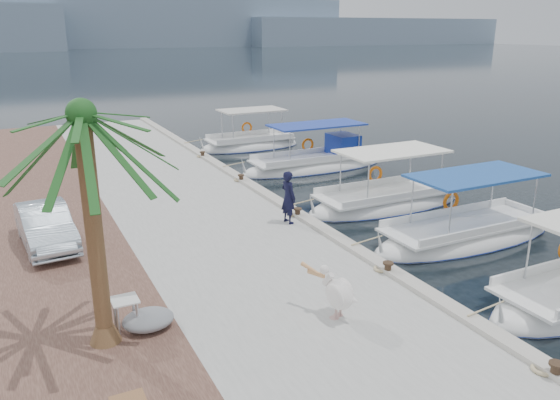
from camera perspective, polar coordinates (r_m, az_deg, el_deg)
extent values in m
plane|color=black|center=(17.70, 5.13, -4.61)|extent=(400.00, 400.00, 0.00)
cube|color=#A2A29C|center=(20.77, -9.24, -0.67)|extent=(6.00, 40.00, 0.50)
cube|color=#AFAA9B|center=(21.60, -2.24, 1.13)|extent=(0.44, 40.00, 0.12)
cube|color=#51332B|center=(19.99, -23.03, -2.60)|extent=(4.00, 40.00, 0.50)
cube|color=gray|center=(229.17, -14.82, 17.49)|extent=(160.00, 40.00, 18.00)
cube|color=gray|center=(260.52, 8.80, 17.00)|extent=(120.00, 40.00, 11.00)
ellipsoid|color=white|center=(18.90, 18.77, -3.89)|extent=(7.12, 2.31, 1.30)
ellipsoid|color=navy|center=(18.90, 18.77, -3.95)|extent=(7.16, 2.35, 0.22)
cube|color=white|center=(18.73, 18.92, -2.46)|extent=(5.84, 1.98, 0.08)
cube|color=#1F4E9F|center=(18.39, 19.81, 2.44)|extent=(4.27, 2.12, 0.08)
cylinder|color=silver|center=(16.82, 17.37, -1.66)|extent=(0.05, 0.05, 1.60)
torus|color=#DB600B|center=(19.53, 17.43, -0.12)|extent=(0.68, 0.12, 0.68)
ellipsoid|color=white|center=(21.67, 10.94, -0.55)|extent=(6.81, 2.44, 1.30)
ellipsoid|color=navy|center=(21.67, 10.94, -0.60)|extent=(6.84, 2.49, 0.22)
cube|color=white|center=(21.52, 11.02, 0.72)|extent=(5.58, 2.10, 0.08)
cube|color=white|center=(21.22, 11.64, 5.02)|extent=(4.08, 2.24, 0.08)
cylinder|color=silver|center=(19.71, 9.19, 1.70)|extent=(0.05, 0.05, 1.60)
torus|color=#DB600B|center=(22.46, 9.92, 2.68)|extent=(0.68, 0.12, 0.68)
ellipsoid|color=white|center=(27.06, 3.44, 3.35)|extent=(7.64, 2.26, 1.30)
ellipsoid|color=navy|center=(27.06, 3.44, 3.31)|extent=(7.68, 2.31, 0.22)
cube|color=white|center=(26.94, 3.46, 4.38)|extent=(6.27, 1.94, 0.08)
cube|color=#203AA2|center=(26.71, 3.88, 7.85)|extent=(4.59, 2.08, 0.08)
cylinder|color=silver|center=(25.23, 1.04, 5.38)|extent=(0.05, 0.05, 1.60)
torus|color=#DB600B|center=(27.90, 2.92, 5.79)|extent=(0.68, 0.12, 0.68)
cube|color=navy|center=(27.70, 6.59, 5.82)|extent=(1.20, 1.58, 1.00)
ellipsoid|color=white|center=(31.93, -3.17, 5.54)|extent=(6.04, 2.33, 1.30)
ellipsoid|color=navy|center=(31.94, -3.17, 5.50)|extent=(6.07, 2.38, 0.22)
cube|color=white|center=(31.84, -3.18, 6.42)|extent=(4.95, 2.01, 0.08)
cube|color=silver|center=(31.62, -2.98, 9.36)|extent=(3.62, 2.15, 0.08)
cylinder|color=silver|center=(30.39, -4.92, 7.38)|extent=(0.05, 0.05, 1.60)
torus|color=#DB600B|center=(32.87, -3.49, 7.56)|extent=(0.68, 0.12, 0.68)
cylinder|color=black|center=(11.59, 26.84, -15.67)|extent=(0.18, 0.18, 0.30)
cylinder|color=black|center=(11.52, 26.95, -15.04)|extent=(0.28, 0.28, 0.05)
cylinder|color=black|center=(14.62, 11.20, -7.03)|extent=(0.18, 0.18, 0.30)
cylinder|color=black|center=(14.56, 11.24, -6.49)|extent=(0.28, 0.28, 0.05)
cylinder|color=black|center=(18.52, 1.85, -1.38)|extent=(0.18, 0.18, 0.30)
cylinder|color=black|center=(18.47, 1.85, -0.94)|extent=(0.28, 0.28, 0.05)
cylinder|color=black|center=(22.86, -4.08, 2.25)|extent=(0.18, 0.18, 0.30)
cylinder|color=black|center=(22.82, -4.09, 2.61)|extent=(0.28, 0.28, 0.05)
cylinder|color=black|center=(27.42, -8.09, 4.68)|extent=(0.18, 0.18, 0.30)
cylinder|color=black|center=(27.38, -8.11, 4.99)|extent=(0.28, 0.28, 0.05)
cylinder|color=tan|center=(12.33, 5.90, -11.51)|extent=(0.05, 0.05, 0.35)
cylinder|color=tan|center=(12.46, 6.35, -11.20)|extent=(0.05, 0.05, 0.35)
ellipsoid|color=white|center=(12.21, 6.18, -9.76)|extent=(0.80, 0.96, 0.65)
cylinder|color=white|center=(12.24, 5.04, -8.23)|extent=(0.25, 0.33, 0.34)
sphere|color=white|center=(12.20, 4.67, -7.27)|extent=(0.21, 0.21, 0.21)
cone|color=#EAA566|center=(12.41, 3.42, -7.30)|extent=(0.36, 0.62, 0.25)
imported|color=black|center=(17.80, 0.88, 0.30)|extent=(0.51, 0.70, 1.75)
cylinder|color=brown|center=(11.13, -18.80, -3.57)|extent=(0.34, 0.34, 4.62)
cone|color=brown|center=(12.03, -17.80, -13.10)|extent=(0.64, 0.64, 0.36)
imported|color=silver|center=(17.39, -23.31, -2.50)|extent=(1.63, 3.85, 1.23)
ellipsoid|color=gray|center=(12.23, -13.60, -12.06)|extent=(1.10, 0.90, 0.40)
cylinder|color=silver|center=(12.00, -16.55, -12.12)|extent=(0.06, 0.06, 0.70)
cylinder|color=silver|center=(12.05, -14.65, -11.81)|extent=(0.06, 0.06, 0.70)
cylinder|color=silver|center=(12.35, -16.90, -11.26)|extent=(0.06, 0.06, 0.70)
cylinder|color=silver|center=(12.40, -15.05, -10.96)|extent=(0.06, 0.06, 0.70)
cube|color=white|center=(12.03, -15.93, -10.01)|extent=(0.55, 0.55, 0.03)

